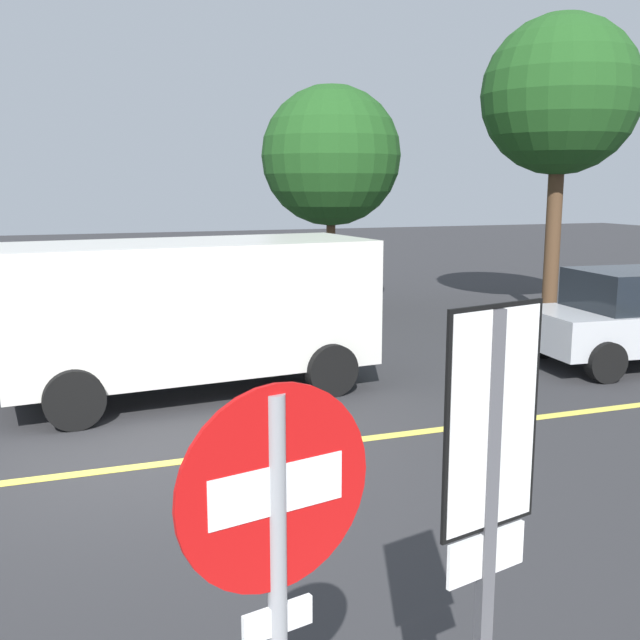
% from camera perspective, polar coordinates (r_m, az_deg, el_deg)
% --- Properties ---
extents(ground_plane, '(80.00, 80.00, 0.00)m').
position_cam_1_polar(ground_plane, '(8.43, -14.35, -10.89)').
color(ground_plane, '#2D2D30').
extents(lane_marking_centre, '(28.00, 0.16, 0.01)m').
position_cam_1_polar(lane_marking_centre, '(9.16, 4.89, -8.82)').
color(lane_marking_centre, '#E0D14C').
extents(stop_sign, '(0.75, 0.19, 2.34)m').
position_cam_1_polar(stop_sign, '(2.84, -3.26, -19.41)').
color(stop_sign, gray).
rests_on(stop_sign, ground_plane).
extents(speed_limit_sign, '(0.53, 0.14, 2.52)m').
position_cam_1_polar(speed_limit_sign, '(3.36, 12.78, -11.64)').
color(speed_limit_sign, '#4C4C51').
rests_on(speed_limit_sign, ground_plane).
extents(white_van, '(5.36, 2.64, 2.20)m').
position_cam_1_polar(white_van, '(10.88, -10.00, 0.99)').
color(white_van, silver).
rests_on(white_van, ground_plane).
extents(car_silver_near_curb, '(4.00, 2.21, 1.60)m').
position_cam_1_polar(car_silver_near_curb, '(13.61, 23.16, 0.19)').
color(car_silver_near_curb, '#B7BABF').
rests_on(car_silver_near_curb, ground_plane).
extents(tree_left_verge, '(3.16, 3.16, 5.21)m').
position_cam_1_polar(tree_left_verge, '(17.40, 0.85, 12.36)').
color(tree_left_verge, '#513823').
rests_on(tree_left_verge, ground_plane).
extents(tree_centre_verge, '(3.51, 3.51, 6.70)m').
position_cam_1_polar(tree_centre_verge, '(18.15, 17.83, 15.88)').
color(tree_centre_verge, '#513823').
rests_on(tree_centre_verge, ground_plane).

